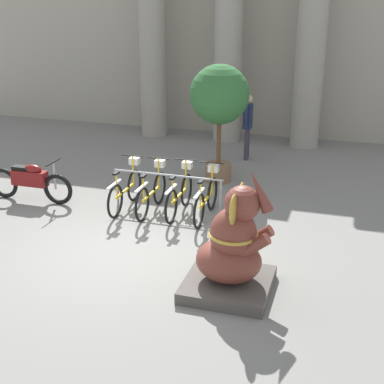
% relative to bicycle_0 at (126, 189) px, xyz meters
% --- Properties ---
extents(ground_plane, '(60.00, 60.00, 0.00)m').
position_rel_bicycle_0_xyz_m(ground_plane, '(0.69, -1.81, -0.40)').
color(ground_plane, slate).
extents(building_facade, '(20.00, 0.20, 6.00)m').
position_rel_bicycle_0_xyz_m(building_facade, '(0.69, 6.79, 2.60)').
color(building_facade, '#A39E8E').
rests_on(building_facade, ground_plane).
extents(column_left, '(1.00, 1.00, 5.16)m').
position_rel_bicycle_0_xyz_m(column_left, '(-1.59, 5.79, 2.22)').
color(column_left, gray).
rests_on(column_left, ground_plane).
extents(column_middle, '(1.00, 1.00, 5.16)m').
position_rel_bicycle_0_xyz_m(column_middle, '(0.69, 5.79, 2.22)').
color(column_middle, gray).
rests_on(column_middle, ground_plane).
extents(column_right, '(1.00, 1.00, 5.16)m').
position_rel_bicycle_0_xyz_m(column_right, '(2.96, 5.79, 2.22)').
color(column_right, gray).
rests_on(column_right, ground_plane).
extents(bike_rack, '(2.30, 0.05, 0.77)m').
position_rel_bicycle_0_xyz_m(bike_rack, '(0.85, 0.14, 0.16)').
color(bike_rack, gray).
rests_on(bike_rack, ground_plane).
extents(bicycle_0, '(0.48, 1.63, 1.01)m').
position_rel_bicycle_0_xyz_m(bicycle_0, '(0.00, 0.00, 0.00)').
color(bicycle_0, black).
rests_on(bicycle_0, ground_plane).
extents(bicycle_1, '(0.48, 1.63, 1.01)m').
position_rel_bicycle_0_xyz_m(bicycle_1, '(0.57, -0.00, 0.00)').
color(bicycle_1, black).
rests_on(bicycle_1, ground_plane).
extents(bicycle_2, '(0.48, 1.63, 1.01)m').
position_rel_bicycle_0_xyz_m(bicycle_2, '(1.13, 0.06, 0.00)').
color(bicycle_2, black).
rests_on(bicycle_2, ground_plane).
extents(bicycle_3, '(0.48, 1.63, 1.01)m').
position_rel_bicycle_0_xyz_m(bicycle_3, '(1.70, 0.01, 0.00)').
color(bicycle_3, black).
rests_on(bicycle_3, ground_plane).
extents(elephant_statue, '(1.25, 1.25, 1.94)m').
position_rel_bicycle_0_xyz_m(elephant_statue, '(2.79, -2.51, 0.25)').
color(elephant_statue, '#4C4742').
rests_on(elephant_statue, ground_plane).
extents(motorcycle, '(1.96, 0.55, 0.93)m').
position_rel_bicycle_0_xyz_m(motorcycle, '(-2.07, -0.22, 0.05)').
color(motorcycle, black).
rests_on(motorcycle, ground_plane).
extents(person_pedestrian, '(0.23, 0.47, 1.71)m').
position_rel_bicycle_0_xyz_m(person_pedestrian, '(1.65, 4.06, 0.62)').
color(person_pedestrian, '#383342').
rests_on(person_pedestrian, ground_plane).
extents(potted_tree, '(1.33, 1.33, 2.69)m').
position_rel_bicycle_0_xyz_m(potted_tree, '(1.37, 2.19, 1.50)').
color(potted_tree, brown).
rests_on(potted_tree, ground_plane).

